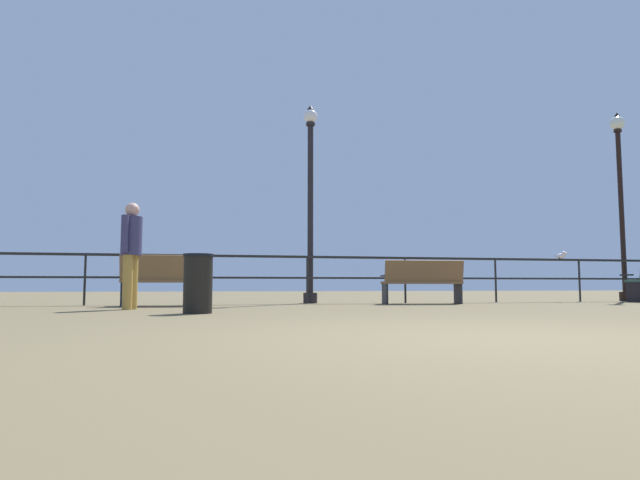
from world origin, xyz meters
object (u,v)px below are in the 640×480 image
(lamppost_right, at_px, (620,189))
(trash_bin, at_px, (198,283))
(bench_near_left, at_px, (165,278))
(person_by_bench, at_px, (131,248))
(bench_near_right, at_px, (423,280))
(lamppost_center, at_px, (310,197))
(seagull_on_rail, at_px, (561,255))

(lamppost_right, bearing_deg, trash_bin, -159.84)
(bench_near_left, height_order, person_by_bench, person_by_bench)
(bench_near_right, height_order, lamppost_right, lamppost_right)
(lamppost_center, distance_m, person_by_bench, 4.21)
(bench_near_right, xyz_separation_m, trash_bin, (-4.41, -2.75, -0.09))
(lamppost_right, distance_m, seagull_on_rail, 2.57)
(bench_near_right, bearing_deg, bench_near_left, -179.89)
(lamppost_center, bearing_deg, seagull_on_rail, -2.82)
(lamppost_center, bearing_deg, trash_bin, -121.73)
(bench_near_left, relative_size, lamppost_center, 0.37)
(seagull_on_rail, distance_m, trash_bin, 8.79)
(bench_near_right, relative_size, lamppost_right, 0.35)
(trash_bin, bearing_deg, lamppost_center, 58.27)
(lamppost_center, distance_m, lamppost_right, 7.76)
(bench_near_left, relative_size, seagull_on_rail, 4.28)
(trash_bin, bearing_deg, lamppost_right, 20.16)
(lamppost_right, bearing_deg, bench_near_right, -170.60)
(bench_near_right, xyz_separation_m, seagull_on_rail, (3.68, 0.64, 0.57))
(bench_near_right, relative_size, person_by_bench, 0.98)
(lamppost_right, height_order, person_by_bench, lamppost_right)
(bench_near_left, bearing_deg, person_by_bench, -108.61)
(lamppost_right, height_order, seagull_on_rail, lamppost_right)
(bench_near_left, distance_m, trash_bin, 2.81)
(bench_near_right, distance_m, trash_bin, 5.20)
(bench_near_right, bearing_deg, seagull_on_rail, 9.90)
(trash_bin, bearing_deg, bench_near_right, 31.95)
(bench_near_left, distance_m, lamppost_center, 3.50)
(lamppost_right, relative_size, trash_bin, 5.82)
(bench_near_left, distance_m, seagull_on_rail, 8.73)
(lamppost_right, bearing_deg, person_by_bench, -168.55)
(lamppost_right, xyz_separation_m, person_by_bench, (-11.06, -2.24, -1.77))
(bench_near_left, height_order, lamppost_right, lamppost_right)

